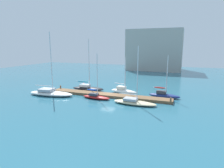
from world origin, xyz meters
TOP-DOWN VIEW (x-y plane):
  - ground_plane at (0.00, 0.00)m, footprint 120.00×120.00m
  - dock_pier at (0.00, 0.00)m, footprint 23.31×2.25m
  - dock_piling_near_end at (-11.25, 0.98)m, footprint 0.28×0.28m
  - dock_piling_far_end at (11.25, -0.98)m, footprint 0.28×0.28m
  - sailboat_0 at (-10.57, -3.18)m, footprint 9.11×3.72m
  - sailboat_1 at (-5.99, 3.15)m, footprint 7.04×2.73m
  - sailboat_2 at (-1.47, -2.27)m, footprint 5.35×1.80m
  - sailboat_3 at (1.97, 3.19)m, footprint 5.81×2.67m
  - sailboat_4 at (5.77, -3.13)m, footprint 7.16×2.54m
  - sailboat_5 at (9.80, 2.78)m, footprint 5.67×1.96m
  - mooring_buoy_red at (-8.86, 6.63)m, footprint 0.71×0.71m
  - harbor_building_distant at (1.65, 44.49)m, footprint 20.37×12.35m

SIDE VIEW (x-z plane):
  - ground_plane at x=0.00m, z-range 0.00..0.00m
  - dock_pier at x=0.00m, z-range 0.00..0.47m
  - mooring_buoy_red at x=-8.86m, z-range 0.00..0.71m
  - sailboat_4 at x=5.77m, z-range -4.22..5.09m
  - sailboat_2 at x=-1.47m, z-range -3.50..4.47m
  - sailboat_0 at x=-10.57m, z-range -5.36..6.43m
  - dock_piling_near_end at x=-11.25m, z-range 0.00..1.09m
  - dock_piling_far_end at x=11.25m, z-range 0.00..1.09m
  - sailboat_5 at x=9.80m, z-range -3.27..4.37m
  - sailboat_3 at x=1.97m, z-range -3.06..4.18m
  - sailboat_1 at x=-5.99m, z-range -4.80..5.93m
  - harbor_building_distant at x=1.65m, z-range 0.00..15.40m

